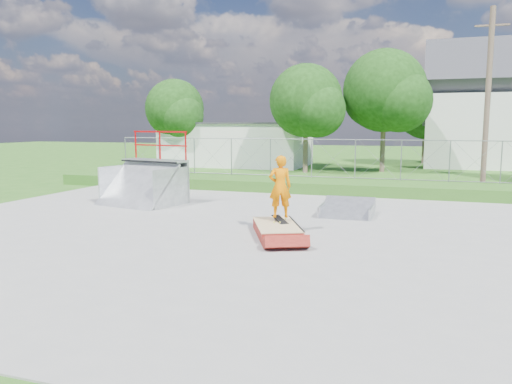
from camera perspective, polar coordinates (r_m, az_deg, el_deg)
ground at (r=13.56m, az=-3.06°, el=-4.87°), size 120.00×120.00×0.00m
concrete_pad at (r=13.55m, az=-3.06°, el=-4.79°), size 20.00×16.00×0.04m
grass_berm at (r=22.51m, az=5.81°, el=0.77°), size 24.00×3.00×0.50m
grind_box at (r=13.32m, az=2.38°, el=-4.37°), size 1.89×2.46×0.33m
quarter_pipe at (r=18.81m, az=-13.05°, el=2.63°), size 3.11×2.79×2.70m
flat_bank_ramp at (r=16.36m, az=10.39°, el=-1.92°), size 1.64×1.75×0.50m
skateboard at (r=13.63m, az=2.75°, el=-3.19°), size 0.65×0.77×0.13m
skater at (r=13.50m, az=2.77°, el=0.32°), size 0.72×0.61×1.69m
concrete_stairs at (r=25.02m, az=-13.97°, el=1.62°), size 1.50×1.60×0.80m
chain_link_fence at (r=23.37m, az=6.38°, el=3.85°), size 20.00×0.06×1.80m
utility_building_flat at (r=36.67m, az=-2.15°, el=5.42°), size 10.00×6.00×3.00m
gable_house at (r=38.55m, az=24.84°, el=8.31°), size 8.40×6.08×8.94m
utility_pole at (r=24.48m, az=24.94°, el=9.45°), size 0.24×0.24×8.00m
tree_left_near at (r=30.89m, az=6.13°, el=10.04°), size 4.76×4.48×6.65m
tree_center at (r=32.24m, az=14.95°, el=10.81°), size 5.44×5.12×7.60m
tree_left_far at (r=36.21m, az=-9.05°, el=9.16°), size 4.42×4.16×6.18m
tree_back_mid at (r=40.18m, az=19.11°, el=8.25°), size 4.08×3.84×5.70m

